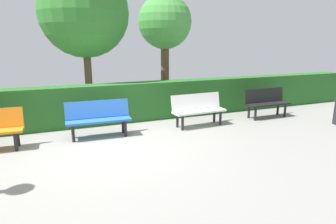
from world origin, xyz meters
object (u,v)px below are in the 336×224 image
tree_mid (84,13)px  tree_near (165,24)px  bench_white (198,108)px  bench_blue (98,117)px  bench_black (266,101)px

tree_mid → tree_near: bearing=-172.6°
bench_white → tree_near: (-0.16, -2.84, 2.36)m
bench_white → bench_blue: size_ratio=0.98×
bench_white → bench_blue: bearing=-4.0°
bench_white → bench_black: bearing=178.7°
bench_white → bench_blue: (2.64, -0.07, 0.00)m
bench_black → bench_white: bearing=1.0°
bench_blue → tree_near: size_ratio=0.40×
bench_black → tree_mid: (4.87, -2.45, 2.57)m
tree_mid → bench_black: bearing=153.3°
tree_near → tree_mid: tree_mid is taller
bench_blue → tree_mid: 3.52m
tree_near → tree_mid: bearing=7.4°
bench_white → tree_mid: 4.38m
bench_blue → tree_mid: bearing=-90.4°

